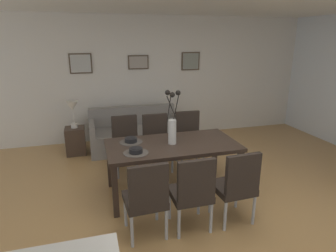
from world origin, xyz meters
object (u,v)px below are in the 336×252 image
(bowl_near_right, at_px, (131,140))
(side_table, at_px, (76,141))
(dining_chair_near_left, at_px, (146,196))
(framed_picture_center, at_px, (138,62))
(dining_table, at_px, (172,149))
(framed_picture_right, at_px, (191,61))
(dining_chair_mid_right, at_px, (189,136))
(dining_chair_near_right, at_px, (126,142))
(dining_chair_far_left, at_px, (192,190))
(dining_chair_mid_left, at_px, (236,184))
(bowl_near_left, at_px, (136,150))
(dining_chair_far_right, at_px, (157,139))
(table_lamp, at_px, (73,108))
(framed_picture_left, at_px, (81,64))
(sofa, at_px, (135,134))
(centerpiece_vase, at_px, (172,124))

(bowl_near_right, distance_m, side_table, 1.94)
(dining_chair_near_left, bearing_deg, framed_picture_center, 80.77)
(dining_table, distance_m, framed_picture_right, 2.93)
(dining_chair_mid_right, height_order, bowl_near_right, dining_chair_mid_right)
(framed_picture_center, bearing_deg, dining_chair_near_right, -107.96)
(dining_chair_far_left, distance_m, bowl_near_right, 1.25)
(dining_chair_mid_left, bearing_deg, bowl_near_left, 146.87)
(bowl_near_left, bearing_deg, dining_chair_far_right, 63.73)
(table_lamp, bearing_deg, dining_chair_far_left, -64.34)
(dining_chair_far_left, relative_size, dining_chair_far_right, 1.00)
(dining_table, distance_m, bowl_near_left, 0.59)
(bowl_near_right, bearing_deg, side_table, 116.18)
(framed_picture_right, bearing_deg, side_table, -166.12)
(dining_chair_far_right, distance_m, framed_picture_right, 2.33)
(dining_chair_near_right, height_order, framed_picture_right, framed_picture_right)
(bowl_near_right, height_order, side_table, bowl_near_right)
(dining_chair_far_left, xyz_separation_m, bowl_near_left, (-0.51, 0.69, 0.27))
(bowl_near_right, xyz_separation_m, framed_picture_right, (1.70, 2.30, 0.87))
(framed_picture_left, bearing_deg, dining_chair_mid_left, -63.79)
(bowl_near_left, height_order, framed_picture_center, framed_picture_center)
(dining_chair_far_right, height_order, dining_chair_mid_right, same)
(sofa, bearing_deg, bowl_near_left, -98.83)
(sofa, bearing_deg, dining_chair_mid_right, -51.91)
(bowl_near_left, height_order, sofa, bowl_near_left)
(bowl_near_right, xyz_separation_m, sofa, (0.33, 1.68, -0.50))
(dining_chair_mid_right, bearing_deg, framed_picture_left, 136.90)
(centerpiece_vase, bearing_deg, bowl_near_right, 159.17)
(centerpiece_vase, xyz_separation_m, table_lamp, (-1.36, 1.88, -0.13))
(bowl_near_right, height_order, table_lamp, table_lamp)
(dining_chair_far_right, xyz_separation_m, centerpiece_vase, (0.02, -0.85, 0.51))
(dining_chair_near_left, distance_m, bowl_near_right, 1.12)
(dining_chair_mid_left, distance_m, framed_picture_right, 3.65)
(dining_chair_near_left, height_order, dining_chair_mid_right, same)
(dining_table, relative_size, sofa, 1.02)
(dining_chair_near_right, distance_m, dining_chair_far_right, 0.51)
(sofa, xyz_separation_m, framed_picture_left, (-0.95, 0.62, 1.38))
(dining_chair_near_right, relative_size, side_table, 1.77)
(framed_picture_left, bearing_deg, dining_chair_far_left, -71.62)
(framed_picture_center, xyz_separation_m, framed_picture_right, (1.16, -0.00, 0.00))
(dining_chair_far_left, distance_m, framed_picture_left, 3.76)
(dining_chair_far_right, relative_size, dining_chair_mid_left, 1.00)
(dining_chair_mid_left, height_order, table_lamp, table_lamp)
(dining_chair_near_left, xyz_separation_m, framed_picture_right, (1.71, 3.39, 1.14))
(sofa, distance_m, framed_picture_left, 1.78)
(bowl_near_right, distance_m, framed_picture_right, 2.99)
(bowl_near_left, relative_size, bowl_near_right, 1.00)
(dining_chair_near_left, distance_m, table_lamp, 2.91)
(framed_picture_right, bearing_deg, sofa, -155.76)
(dining_table, bearing_deg, table_lamp, 125.92)
(dining_chair_mid_left, relative_size, table_lamp, 1.80)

